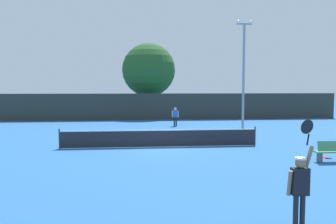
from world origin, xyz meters
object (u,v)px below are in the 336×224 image
object	(u,v)px
player_serving	(300,182)
spare_racket	(325,157)
large_tree	(149,70)
courtside_bench	(336,151)
light_pole	(244,69)
parked_car_near	(75,108)
tennis_ball	(183,137)
player_receiving	(175,115)

from	to	relation	value
player_serving	spare_racket	world-z (taller)	player_serving
large_tree	courtside_bench	bearing A→B (deg)	-73.16
player_serving	spare_racket	distance (m)	9.30
courtside_bench	light_pole	xyz separation A→B (m)	(-0.80, 10.51, 4.13)
spare_racket	large_tree	distance (m)	24.42
player_serving	parked_car_near	bearing A→B (deg)	107.39
tennis_ball	player_serving	bearing A→B (deg)	-87.52
player_receiving	spare_racket	xyz separation A→B (m)	(5.44, -13.41, -0.91)
light_pole	spare_racket	bearing A→B (deg)	-84.76
player_receiving	courtside_bench	distance (m)	15.34
player_serving	large_tree	xyz separation A→B (m)	(-2.15, 30.44, 3.99)
parked_car_near	light_pole	bearing A→B (deg)	-50.72
spare_racket	tennis_ball	bearing A→B (deg)	130.10
tennis_ball	spare_racket	distance (m)	8.90
player_receiving	light_pole	xyz separation A→B (m)	(4.57, -3.85, 3.68)
courtside_bench	parked_car_near	xyz separation A→B (m)	(-15.85, 27.84, 0.30)
courtside_bench	tennis_ball	bearing A→B (deg)	126.07
large_tree	parked_car_near	size ratio (longest dim) A/B	1.89
player_receiving	spare_racket	world-z (taller)	player_receiving
player_serving	courtside_bench	xyz separation A→B (m)	(5.02, 6.74, -0.65)
tennis_ball	parked_car_near	world-z (taller)	parked_car_near
courtside_bench	light_pole	distance (m)	11.32
spare_racket	large_tree	size ratio (longest dim) A/B	0.06
player_serving	courtside_bench	distance (m)	8.43
player_receiving	large_tree	world-z (taller)	large_tree
player_receiving	parked_car_near	world-z (taller)	parked_car_near
player_receiving	courtside_bench	world-z (taller)	player_receiving
tennis_ball	light_pole	size ratio (longest dim) A/B	0.01
player_receiving	light_pole	size ratio (longest dim) A/B	0.19
tennis_ball	parked_car_near	size ratio (longest dim) A/B	0.02
light_pole	tennis_ball	bearing A→B (deg)	-150.50
player_receiving	parked_car_near	xyz separation A→B (m)	(-10.49, 13.48, -0.15)
player_serving	large_tree	size ratio (longest dim) A/B	0.32
large_tree	player_receiving	bearing A→B (deg)	-79.02
tennis_ball	parked_car_near	bearing A→B (deg)	116.93
tennis_ball	courtside_bench	world-z (taller)	courtside_bench
player_serving	spare_racket	size ratio (longest dim) A/B	4.93
player_serving	light_pole	bearing A→B (deg)	76.23
spare_racket	parked_car_near	xyz separation A→B (m)	(-15.93, 26.89, 0.76)
large_tree	spare_racket	bearing A→B (deg)	-72.31
player_serving	parked_car_near	distance (m)	36.24
player_serving	light_pole	xyz separation A→B (m)	(4.23, 17.25, 3.49)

